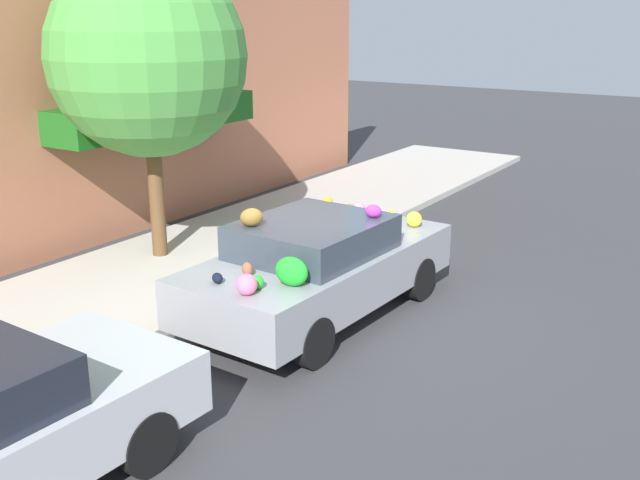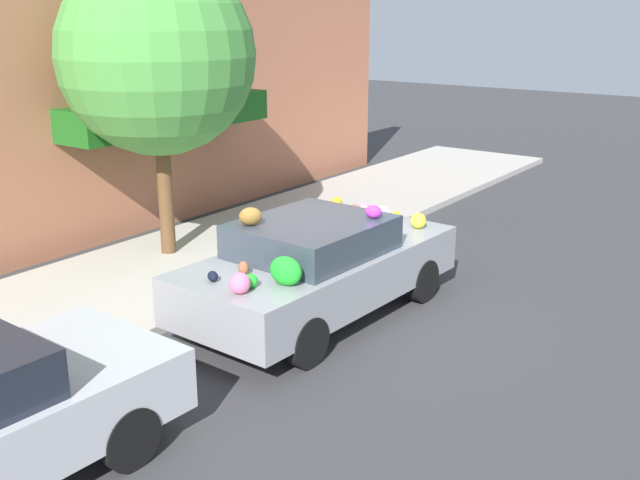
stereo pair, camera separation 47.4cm
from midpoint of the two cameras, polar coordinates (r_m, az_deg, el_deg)
The scene contains 6 objects.
ground_plane at distance 10.30m, azimuth 0.56°, elevation -5.52°, with size 60.00×60.00×0.00m, color #38383A.
sidewalk_curb at distance 11.94m, azimuth -10.08°, elevation -2.21°, with size 24.00×3.20×0.13m.
building_facade at distance 13.12m, azimuth -17.14°, elevation 10.16°, with size 18.00×1.20×5.13m.
street_tree at distance 11.99m, azimuth -11.20°, elevation 13.57°, with size 3.06×3.06×4.69m.
fire_hydrant at distance 13.18m, azimuth 2.33°, elevation 1.78°, with size 0.20×0.20×0.70m.
art_car at distance 9.92m, azimuth 1.26°, elevation -1.92°, with size 4.24×1.96×1.60m.
Camera 2 is at (-7.62, -5.68, 3.98)m, focal length 42.00 mm.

